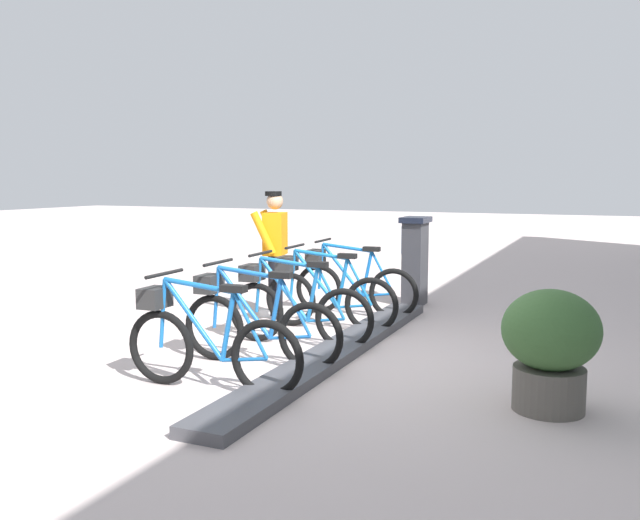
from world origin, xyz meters
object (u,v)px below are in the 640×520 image
bike_docked_3 (254,322)px  bike_docked_0 (350,284)px  bike_docked_2 (293,307)px  planter_bush (550,343)px  payment_kiosk (415,259)px  bike_docked_1 (324,294)px  bike_docked_4 (204,341)px  worker_near_rack (274,248)px

bike_docked_3 → bike_docked_0: bearing=-90.0°
bike_docked_2 → planter_bush: size_ratio=1.77×
payment_kiosk → bike_docked_1: 2.08m
bike_docked_2 → bike_docked_4: (0.00, 1.75, 0.00)m
bike_docked_1 → planter_bush: size_ratio=1.77×
payment_kiosk → bike_docked_2: 2.93m
bike_docked_4 → planter_bush: (-2.78, -0.64, 0.11)m
bike_docked_3 → bike_docked_4: 0.87m
payment_kiosk → planter_bush: payment_kiosk is taller
bike_docked_4 → worker_near_rack: size_ratio=1.04×
payment_kiosk → planter_bush: (-2.21, 3.96, -0.12)m
bike_docked_0 → planter_bush: bearing=134.3°
worker_near_rack → bike_docked_2: bearing=124.4°
worker_near_rack → planter_bush: bearing=146.4°
bike_docked_2 → planter_bush: bearing=158.4°
bike_docked_2 → bike_docked_4: size_ratio=1.00×
payment_kiosk → bike_docked_2: bearing=78.7°
worker_near_rack → payment_kiosk: bearing=-135.2°
bike_docked_3 → worker_near_rack: size_ratio=1.04×
bike_docked_1 → planter_bush: (-2.78, 1.98, 0.11)m
bike_docked_4 → planter_bush: bearing=-167.0°
bike_docked_0 → worker_near_rack: (0.93, 0.38, 0.48)m
bike_docked_1 → bike_docked_2: (0.00, 0.87, 0.00)m
bike_docked_0 → planter_bush: size_ratio=1.77×
bike_docked_2 → bike_docked_3: bearing=90.0°
payment_kiosk → bike_docked_2: payment_kiosk is taller
bike_docked_3 → bike_docked_4: size_ratio=1.00×
bike_docked_1 → planter_bush: bike_docked_1 is taller
bike_docked_3 → planter_bush: size_ratio=1.77×
payment_kiosk → bike_docked_4: (0.57, 4.61, -0.24)m
bike_docked_1 → bike_docked_4: same height
bike_docked_2 → bike_docked_3: size_ratio=1.00×
bike_docked_1 → bike_docked_3: bearing=90.0°
bike_docked_0 → planter_bush: bike_docked_0 is taller
bike_docked_3 → worker_near_rack: worker_near_rack is taller
worker_near_rack → bike_docked_0: bearing=-157.8°
bike_docked_3 → planter_bush: 2.80m
payment_kiosk → bike_docked_3: 3.78m
planter_bush → bike_docked_0: bearing=-45.7°
bike_docked_0 → worker_near_rack: worker_near_rack is taller
payment_kiosk → bike_docked_0: (0.57, 1.11, -0.24)m
bike_docked_2 → bike_docked_3: (0.00, 0.87, 0.00)m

